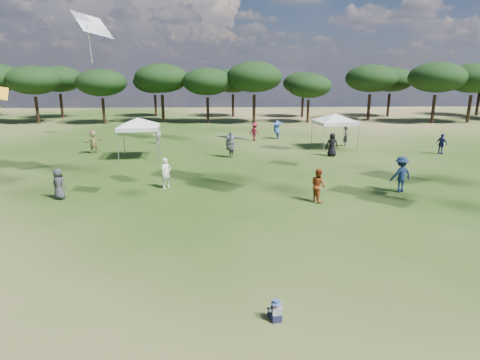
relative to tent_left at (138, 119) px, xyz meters
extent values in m
cylinder|color=black|center=(-17.09, 22.55, -1.18)|extent=(0.38, 0.38, 3.32)
ellipsoid|color=black|center=(-17.09, 22.55, 2.47)|extent=(6.44, 6.44, 3.47)
cylinder|color=black|center=(-8.69, 21.84, -1.27)|extent=(0.36, 0.36, 3.14)
ellipsoid|color=black|center=(-8.69, 21.84, 2.19)|extent=(6.11, 6.11, 3.29)
cylinder|color=black|center=(-1.57, 23.35, -1.11)|extent=(0.40, 0.40, 3.46)
ellipsoid|color=black|center=(-1.57, 23.35, 2.71)|extent=(6.73, 6.73, 3.63)
cylinder|color=black|center=(4.24, 22.17, -1.23)|extent=(0.37, 0.37, 3.21)
ellipsoid|color=black|center=(4.24, 22.17, 2.30)|extent=(6.24, 6.24, 3.36)
cylinder|color=black|center=(10.08, 21.72, -1.06)|extent=(0.41, 0.41, 3.56)
ellipsoid|color=black|center=(10.08, 21.72, 2.86)|extent=(6.91, 6.91, 3.73)
cylinder|color=black|center=(17.02, 22.05, -1.40)|extent=(0.33, 0.33, 2.88)
ellipsoid|color=black|center=(17.02, 22.05, 1.77)|extent=(5.60, 5.60, 3.02)
cylinder|color=black|center=(25.78, 24.52, -1.12)|extent=(0.39, 0.39, 3.44)
ellipsoid|color=black|center=(25.78, 24.52, 2.67)|extent=(6.69, 6.69, 3.60)
cylinder|color=black|center=(32.59, 20.59, -1.07)|extent=(0.40, 0.40, 3.53)
ellipsoid|color=black|center=(32.59, 20.59, 2.82)|extent=(6.86, 6.86, 3.70)
cylinder|color=black|center=(37.47, 21.00, -1.10)|extent=(0.40, 0.40, 3.47)
ellipsoid|color=black|center=(37.47, 21.00, 2.71)|extent=(6.74, 6.74, 3.63)
cylinder|color=black|center=(-16.58, 29.11, -1.15)|extent=(0.39, 0.39, 3.37)
ellipsoid|color=black|center=(-16.58, 29.11, 2.55)|extent=(6.54, 6.54, 3.53)
cylinder|color=black|center=(-3.70, 30.85, -1.28)|extent=(0.36, 0.36, 3.11)
ellipsoid|color=black|center=(-3.70, 30.85, 2.15)|extent=(6.05, 6.05, 3.26)
cylinder|color=black|center=(7.65, 30.06, -1.24)|extent=(0.37, 0.37, 3.20)
ellipsoid|color=black|center=(7.65, 30.06, 2.28)|extent=(6.21, 6.21, 3.35)
cylinder|color=black|center=(17.64, 28.88, -1.34)|extent=(0.34, 0.34, 2.99)
ellipsoid|color=black|center=(17.64, 28.88, 1.95)|extent=(5.81, 5.81, 3.13)
cylinder|color=black|center=(30.44, 29.29, -1.18)|extent=(0.38, 0.38, 3.31)
ellipsoid|color=black|center=(30.44, 29.29, 2.46)|extent=(6.43, 6.43, 3.47)
cylinder|color=black|center=(44.13, 29.66, -1.02)|extent=(0.42, 0.42, 3.64)
cylinder|color=gray|center=(-1.22, -1.43, -1.69)|extent=(0.06, 0.06, 2.29)
cylinder|color=gray|center=(1.43, -1.22, -1.69)|extent=(0.06, 0.06, 2.29)
cylinder|color=gray|center=(-1.43, 1.22, -1.69)|extent=(0.06, 0.06, 2.29)
cylinder|color=gray|center=(1.22, 1.43, -1.69)|extent=(0.06, 0.06, 2.29)
cube|color=silver|center=(0.00, 0.00, -0.60)|extent=(3.02, 3.02, 0.25)
pyramid|color=silver|center=(0.00, 0.00, 0.13)|extent=(5.71, 5.71, 0.60)
cylinder|color=gray|center=(14.07, 1.83, -1.74)|extent=(0.06, 0.06, 2.20)
cylinder|color=gray|center=(16.92, 2.19, -1.74)|extent=(0.06, 0.06, 2.20)
cylinder|color=gray|center=(13.71, 4.68, -1.74)|extent=(0.06, 0.06, 2.20)
cylinder|color=gray|center=(16.56, 5.04, -1.74)|extent=(0.06, 0.06, 2.20)
cube|color=silver|center=(15.32, 3.44, -0.69)|extent=(3.39, 3.39, 0.25)
pyramid|color=silver|center=(15.32, 3.44, 0.04)|extent=(6.13, 6.13, 0.60)
cube|color=#161932|center=(7.32, -20.50, -2.74)|extent=(0.29, 0.29, 0.19)
cube|color=#161932|center=(7.20, -20.35, -2.79)|extent=(0.13, 0.23, 0.10)
cube|color=#161932|center=(7.36, -20.31, -2.79)|extent=(0.13, 0.23, 0.10)
cube|color=white|center=(7.32, -20.50, -2.54)|extent=(0.26, 0.21, 0.24)
cylinder|color=white|center=(7.16, -20.47, -2.54)|extent=(0.13, 0.24, 0.15)
cylinder|color=white|center=(7.45, -20.40, -2.54)|extent=(0.13, 0.24, 0.15)
sphere|color=#E0B293|center=(7.32, -20.50, -2.38)|extent=(0.16, 0.16, 0.16)
cone|color=#43699C|center=(7.32, -20.50, -2.34)|extent=(0.27, 0.27, 0.03)
cylinder|color=#43699C|center=(7.32, -20.50, -2.30)|extent=(0.18, 0.18, 0.07)
imported|color=#91874F|center=(-3.95, 2.03, -1.90)|extent=(1.67, 1.55, 1.87)
imported|color=brown|center=(10.61, -10.91, -2.02)|extent=(0.85, 0.96, 1.63)
imported|color=#323337|center=(-2.00, -9.94, -2.07)|extent=(0.88, 0.75, 1.54)
imported|color=silver|center=(0.27, 6.31, -1.99)|extent=(0.93, 1.02, 1.70)
imported|color=black|center=(14.25, 0.10, -1.96)|extent=(0.96, 0.73, 1.76)
imported|color=#434447|center=(6.63, -0.08, -1.87)|extent=(2.39, 1.69, 1.93)
imported|color=#15274C|center=(15.28, -9.45, -1.90)|extent=(1.36, 1.02, 1.88)
imported|color=#323237|center=(16.62, 4.44, -1.98)|extent=(0.61, 0.73, 1.72)
imported|color=navy|center=(11.25, 8.75, -1.92)|extent=(1.86, 2.18, 1.84)
imported|color=maroon|center=(9.02, 7.67, -2.00)|extent=(1.21, 1.20, 1.67)
imported|color=navy|center=(22.90, 0.55, -2.04)|extent=(0.76, 1.01, 1.60)
imported|color=silver|center=(3.01, -8.21, -2.00)|extent=(0.70, 0.72, 1.67)
plane|color=silver|center=(-0.75, -6.44, 5.67)|extent=(2.66, 2.95, 1.59)
plane|color=orange|center=(-9.63, 0.41, 1.88)|extent=(1.44, 1.56, 1.11)
camera|label=1|loc=(6.04, -29.22, 3.10)|focal=30.00mm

